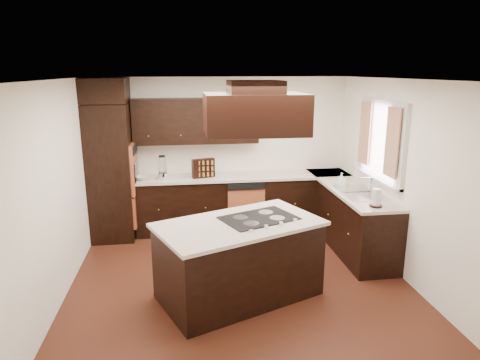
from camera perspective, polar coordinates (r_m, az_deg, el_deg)
The scene contains 30 objects.
floor at distance 5.67m, azimuth -0.18°, elevation -13.00°, with size 4.20×4.20×0.02m, color #5C2A18.
ceiling at distance 5.03m, azimuth -0.20°, elevation 13.39°, with size 4.20×4.20×0.02m, color silver.
wall_back at distance 7.25m, azimuth -2.42°, elevation 3.69°, with size 4.20×0.02×2.50m, color white.
wall_front at distance 3.25m, azimuth 4.87°, elevation -10.22°, with size 4.20×0.02×2.50m, color white.
wall_left at distance 5.36m, azimuth -23.15°, elevation -1.35°, with size 0.02×4.20×2.50m, color white.
wall_right at distance 5.87m, azimuth 20.69°, elevation 0.17°, with size 0.02×4.20×2.50m, color white.
oven_column at distance 6.95m, azimuth -16.79°, elevation 1.01°, with size 0.65×0.75×2.12m, color black.
wall_oven_face at distance 6.89m, azimuth -13.95°, elevation 1.60°, with size 0.05×0.62×0.78m, color #BE5C36.
base_cabinets_back at distance 7.16m, azimuth -1.83°, elevation -3.15°, with size 2.93×0.60×0.88m, color black.
base_cabinets_right at distance 6.74m, azimuth 14.16°, elevation -4.73°, with size 0.60×2.40×0.88m, color black.
countertop_back at distance 7.02m, azimuth -1.85°, elevation 0.40°, with size 2.93×0.63×0.04m, color beige.
countertop_right at distance 6.60m, azimuth 14.28°, elevation -0.96°, with size 0.63×2.40×0.04m, color beige.
upper_cabinets at distance 6.96m, azimuth -5.88°, elevation 7.84°, with size 2.00×0.34×0.72m, color black.
dishwasher_front at distance 6.93m, azimuth 0.85°, elevation -4.13°, with size 0.60×0.05×0.72m, color #BE5C36.
window_frame at distance 6.25m, azimuth 18.33°, elevation 4.95°, with size 0.06×1.32×1.12m, color silver.
window_pane at distance 6.26m, azimuth 18.56°, elevation 4.95°, with size 0.00×1.20×1.00m, color white.
curtain_left at distance 5.85m, azimuth 19.62°, elevation 4.73°, with size 0.02×0.34×0.90m, color beige.
curtain_right at distance 6.59m, azimuth 16.31°, elevation 6.00°, with size 0.02×0.34×0.90m, color beige.
sink_rim at distance 6.29m, azimuth 15.60°, elevation -1.58°, with size 0.52×0.84×0.01m, color silver.
island at distance 5.07m, azimuth -0.13°, elevation -10.80°, with size 1.77×0.97×0.88m, color black.
island_top at distance 4.89m, azimuth -0.13°, elevation -5.92°, with size 1.84×1.03×0.04m, color beige.
cooktop at distance 5.02m, azimuth 2.51°, elevation -5.09°, with size 0.84×0.56×0.01m, color black.
range_hood at distance 4.52m, azimuth 2.01°, elevation 8.82°, with size 1.05×0.72×0.42m, color black.
hood_duct at distance 4.50m, azimuth 2.05°, elevation 12.31°, with size 0.55×0.50×0.13m, color black.
blender_base at distance 6.90m, azimuth -10.25°, elevation 0.52°, with size 0.15×0.15×0.10m, color silver.
blender_pitcher at distance 6.86m, azimuth -10.32°, elevation 1.98°, with size 0.13×0.13×0.26m, color silver.
spice_rack at distance 6.89m, azimuth -4.91°, elevation 1.58°, with size 0.37×0.09×0.31m, color black.
mixing_bowl at distance 6.94m, azimuth -13.00°, elevation 0.29°, with size 0.24×0.24×0.06m, color silver.
soap_bottle at distance 6.62m, azimuth 13.36°, elevation 0.16°, with size 0.08×0.09×0.19m, color silver.
paper_towel at distance 5.67m, azimuth 17.72°, elevation -2.29°, with size 0.11×0.11×0.24m, color silver.
Camera 1 is at (-0.67, -4.99, 2.60)m, focal length 32.00 mm.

